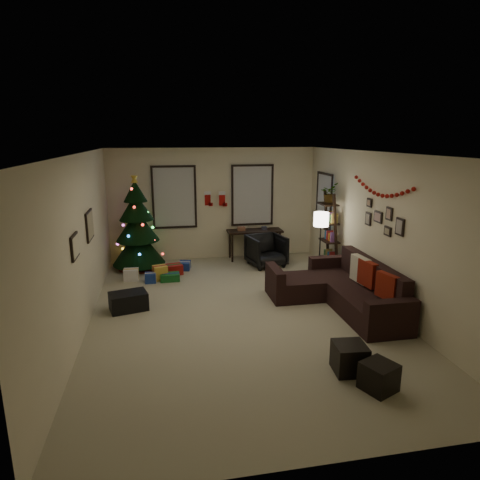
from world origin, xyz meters
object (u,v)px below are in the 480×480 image
object	(u,v)px
christmas_tree	(137,229)
desk	(255,233)
bookshelf	(330,235)
sofa	(342,290)
desk_chair	(266,251)

from	to	relation	value
christmas_tree	desk	size ratio (longest dim) A/B	1.64
bookshelf	sofa	bearing A→B (deg)	-104.74
sofa	bookshelf	size ratio (longest dim) A/B	1.42
desk	desk_chair	size ratio (longest dim) A/B	1.81
desk_chair	christmas_tree	bearing A→B (deg)	159.38
christmas_tree	sofa	distance (m)	4.74
christmas_tree	sofa	bearing A→B (deg)	-38.43
christmas_tree	sofa	xyz separation A→B (m)	(3.68, -2.92, -0.64)
bookshelf	christmas_tree	bearing A→B (deg)	163.27
desk	bookshelf	bearing A→B (deg)	-48.16
christmas_tree	bookshelf	world-z (taller)	christmas_tree
desk_chair	bookshelf	bearing A→B (deg)	-47.88
sofa	desk_chair	bearing A→B (deg)	106.78
christmas_tree	desk_chair	distance (m)	2.99
desk	sofa	bearing A→B (deg)	-74.26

